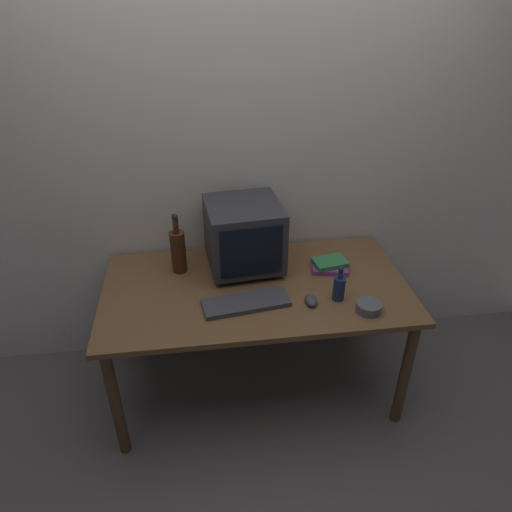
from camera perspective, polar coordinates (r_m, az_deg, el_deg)
name	(u,v)px	position (r m, az deg, el deg)	size (l,w,h in m)	color
ground_plane	(256,383)	(2.88, 0.00, -15.33)	(6.00, 6.00, 0.00)	slate
back_wall	(244,154)	(2.58, -1.44, 12.32)	(4.00, 0.08, 2.50)	silver
desk	(256,298)	(2.45, 0.00, -5.17)	(1.56, 0.82, 0.71)	brown
crt_monitor	(244,235)	(2.46, -1.49, 2.56)	(0.41, 0.42, 0.37)	#333338
keyboard	(246,303)	(2.27, -1.21, -5.73)	(0.42, 0.15, 0.02)	#3F3F47
computer_mouse	(311,300)	(2.29, 6.76, -5.36)	(0.06, 0.10, 0.04)	#3F3F47
bottle_tall	(178,250)	(2.49, -9.51, 0.74)	(0.08, 0.08, 0.34)	#472314
bottle_short	(339,287)	(2.31, 10.13, -3.78)	(0.06, 0.06, 0.19)	navy
book_stack	(330,265)	(2.56, 9.04, -1.04)	(0.22, 0.20, 0.05)	#843893
cd_spindle	(369,307)	(2.29, 13.64, -6.08)	(0.12, 0.12, 0.04)	#595B66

